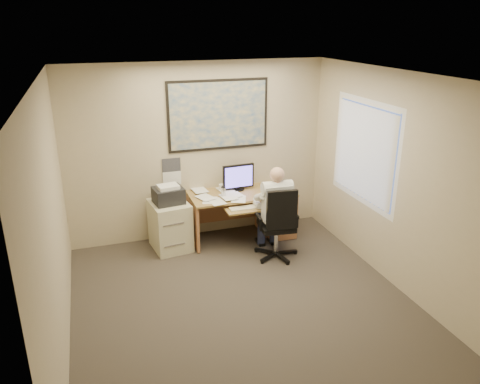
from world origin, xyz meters
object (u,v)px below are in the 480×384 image
object	(u,v)px
filing_cabinet	(170,221)
person	(276,213)
desk	(260,208)
office_chair	(278,237)

from	to	relation	value
filing_cabinet	person	xyz separation A→B (m)	(1.40, -0.72, 0.24)
desk	person	world-z (taller)	person
filing_cabinet	desk	bearing A→B (deg)	-6.40
office_chair	desk	bearing A→B (deg)	92.97
desk	office_chair	bearing A→B (deg)	-93.19
filing_cabinet	office_chair	world-z (taller)	office_chair
filing_cabinet	person	world-z (taller)	person
desk	person	xyz separation A→B (m)	(-0.05, -0.75, 0.23)
desk	person	distance (m)	0.78
person	desk	bearing A→B (deg)	88.99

